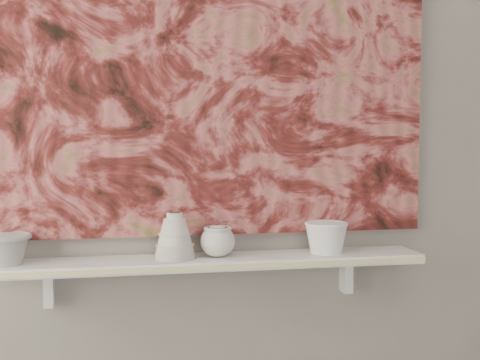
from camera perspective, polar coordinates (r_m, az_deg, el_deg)
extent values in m
plane|color=gray|center=(2.19, -3.27, 4.75)|extent=(3.60, 0.00, 3.60)
cube|color=white|center=(2.13, -2.87, -7.00)|extent=(1.40, 0.18, 0.03)
cube|color=beige|center=(2.04, -2.50, -7.50)|extent=(1.40, 0.01, 0.02)
cube|color=white|center=(2.20, -16.00, -8.80)|extent=(0.03, 0.06, 0.12)
cube|color=white|center=(2.33, 9.04, -7.97)|extent=(0.03, 0.06, 0.12)
cube|color=maroon|center=(2.18, -3.24, 9.75)|extent=(1.50, 0.02, 1.10)
cube|color=black|center=(2.27, 8.17, 1.71)|extent=(0.09, 0.00, 0.08)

